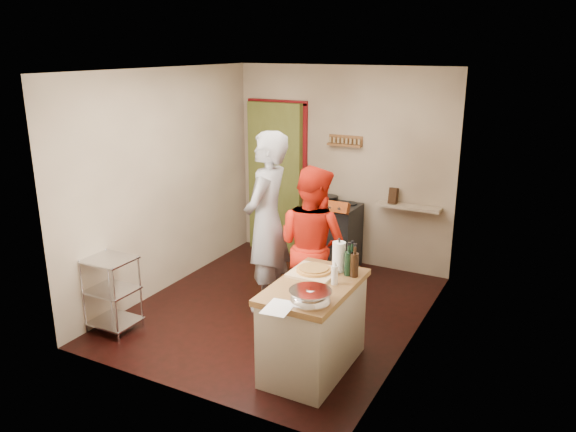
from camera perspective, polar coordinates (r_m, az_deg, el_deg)
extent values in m
plane|color=black|center=(6.37, -0.97, -9.44)|extent=(3.50, 3.50, 0.00)
cube|color=tan|center=(7.45, 5.48, 5.01)|extent=(3.00, 0.04, 2.60)
cube|color=#565B23|center=(7.94, -0.79, 3.99)|extent=(0.80, 0.40, 2.10)
cube|color=#660B0E|center=(8.09, -3.65, 4.20)|extent=(0.06, 0.06, 2.10)
cube|color=#660B0E|center=(7.70, 1.71, 3.56)|extent=(0.06, 0.06, 2.10)
cube|color=#660B0E|center=(7.71, -1.08, 11.51)|extent=(0.90, 0.06, 0.06)
cube|color=brown|center=(7.33, 5.76, 7.19)|extent=(0.46, 0.09, 0.03)
cube|color=brown|center=(7.35, 5.89, 7.70)|extent=(0.46, 0.02, 0.12)
cube|color=olive|center=(7.32, 5.77, 7.62)|extent=(0.42, 0.04, 0.07)
cube|color=tan|center=(7.15, 12.12, 0.91)|extent=(0.80, 0.18, 0.04)
cube|color=black|center=(7.18, 10.65, 2.04)|extent=(0.10, 0.14, 0.22)
cube|color=tan|center=(6.74, -12.31, 3.42)|extent=(0.04, 3.50, 2.60)
cube|color=tan|center=(5.38, 13.13, -0.05)|extent=(0.04, 3.50, 2.60)
cube|color=white|center=(5.71, -1.10, 14.73)|extent=(3.00, 3.50, 0.02)
cube|color=black|center=(7.38, 4.69, -2.33)|extent=(0.60, 0.55, 0.80)
cube|color=black|center=(7.25, 4.77, 0.88)|extent=(0.60, 0.55, 0.06)
cube|color=#873813|center=(6.98, 3.89, 1.03)|extent=(0.60, 0.15, 0.17)
cylinder|color=black|center=(7.41, 4.11, 1.83)|extent=(0.26, 0.26, 0.05)
cylinder|color=silver|center=(6.09, -20.13, -7.69)|extent=(0.02, 0.02, 0.80)
cylinder|color=silver|center=(5.79, -17.14, -8.69)|extent=(0.02, 0.02, 0.80)
cylinder|color=silver|center=(6.31, -17.73, -6.57)|extent=(0.02, 0.02, 0.80)
cylinder|color=silver|center=(6.02, -14.74, -7.46)|extent=(0.02, 0.02, 0.80)
cube|color=silver|center=(6.17, -17.20, -10.12)|extent=(0.48, 0.40, 0.02)
cube|color=silver|center=(6.03, -17.49, -7.15)|extent=(0.48, 0.40, 0.02)
cube|color=silver|center=(5.91, -17.77, -4.22)|extent=(0.48, 0.40, 0.02)
cube|color=#B9B09D|center=(5.13, 2.59, -11.44)|extent=(0.60, 1.05, 0.78)
cube|color=olive|center=(4.95, 2.66, -7.18)|extent=(0.65, 1.11, 0.05)
cube|color=#DEB587|center=(5.14, 2.63, -5.74)|extent=(0.40, 0.40, 0.02)
cylinder|color=gold|center=(5.13, 2.64, -5.48)|extent=(0.32, 0.32, 0.02)
ellipsoid|color=silver|center=(4.57, 2.28, -8.18)|extent=(0.35, 0.35, 0.11)
cylinder|color=white|center=(5.17, 5.19, -4.14)|extent=(0.12, 0.12, 0.28)
cylinder|color=silver|center=(4.91, 4.75, -5.99)|extent=(0.06, 0.06, 0.17)
cube|color=white|center=(4.51, -0.97, -9.29)|extent=(0.24, 0.32, 0.00)
cylinder|color=black|center=(5.13, 6.52, -4.19)|extent=(0.08, 0.08, 0.31)
cylinder|color=black|center=(5.06, 6.77, -4.49)|extent=(0.08, 0.08, 0.31)
cylinder|color=black|center=(5.08, 6.18, -4.37)|extent=(0.08, 0.08, 0.31)
imported|color=silver|center=(6.09, -2.17, -0.64)|extent=(0.55, 0.77, 1.99)
imported|color=red|center=(5.85, 2.49, -2.95)|extent=(0.95, 0.81, 1.68)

